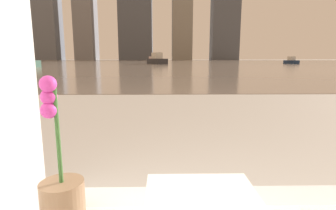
% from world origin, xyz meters
% --- Properties ---
extents(potted_orchid, '(0.13, 0.13, 0.41)m').
position_xyz_m(potted_orchid, '(-0.48, 0.94, 0.58)').
color(potted_orchid, '#8C6B4C').
rests_on(potted_orchid, bathtub).
extents(harbor_water, '(180.00, 110.00, 0.01)m').
position_xyz_m(harbor_water, '(0.00, 62.00, 0.01)').
color(harbor_water, gray).
rests_on(harbor_water, ground_plane).
extents(harbor_boat_0, '(1.80, 4.07, 1.48)m').
position_xyz_m(harbor_boat_0, '(-13.72, 26.02, 0.53)').
color(harbor_boat_0, '#335647').
rests_on(harbor_boat_0, harbor_water).
extents(harbor_boat_1, '(2.32, 3.95, 1.40)m').
position_xyz_m(harbor_boat_1, '(-44.11, 81.76, 0.50)').
color(harbor_boat_1, navy).
rests_on(harbor_boat_1, harbor_water).
extents(harbor_boat_2, '(1.21, 3.17, 1.17)m').
position_xyz_m(harbor_boat_2, '(20.71, 43.05, 0.42)').
color(harbor_boat_2, navy).
rests_on(harbor_boat_2, harbor_water).
extents(harbor_boat_3, '(3.38, 4.93, 1.76)m').
position_xyz_m(harbor_boat_3, '(-1.13, 41.61, 0.63)').
color(harbor_boat_3, '#2D2D33').
rests_on(harbor_boat_3, harbor_water).
extents(harbor_boat_4, '(1.74, 3.76, 1.36)m').
position_xyz_m(harbor_boat_4, '(-3.74, 75.42, 0.49)').
color(harbor_boat_4, maroon).
rests_on(harbor_boat_4, harbor_water).
extents(skyline_tower_0, '(11.41, 10.16, 42.47)m').
position_xyz_m(skyline_tower_0, '(-50.70, 118.00, 21.23)').
color(skyline_tower_0, slate).
rests_on(skyline_tower_0, ground_plane).
extents(skyline_tower_1, '(7.95, 11.14, 29.17)m').
position_xyz_m(skyline_tower_1, '(-33.47, 118.00, 14.59)').
color(skyline_tower_1, slate).
rests_on(skyline_tower_1, ground_plane).
extents(skyline_tower_2, '(13.85, 11.88, 38.94)m').
position_xyz_m(skyline_tower_2, '(-11.91, 118.00, 19.47)').
color(skyline_tower_2, '#4C515B').
rests_on(skyline_tower_2, ground_plane).
extents(skyline_tower_3, '(8.47, 9.74, 34.49)m').
position_xyz_m(skyline_tower_3, '(8.02, 118.00, 17.25)').
color(skyline_tower_3, gray).
rests_on(skyline_tower_3, ground_plane).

